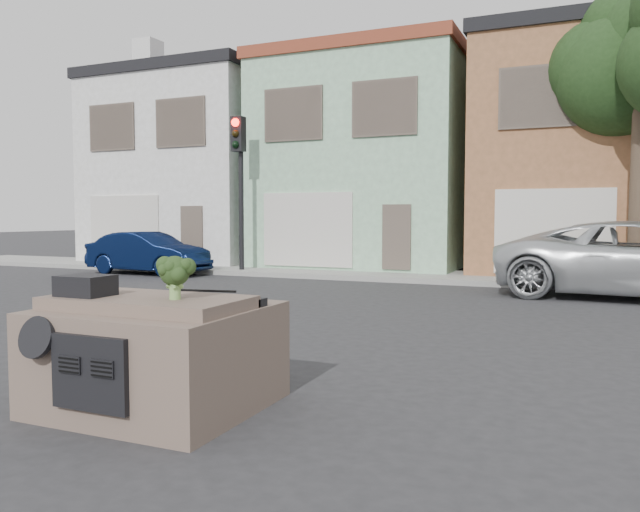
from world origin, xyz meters
The scene contains 11 objects.
ground_plane centered at (0.00, 0.00, 0.00)m, with size 120.00×120.00×0.00m, color #303033.
sidewalk centered at (0.00, 10.50, 0.07)m, with size 40.00×3.00×0.15m, color gray.
townhouse_white centered at (-11.00, 14.50, 3.77)m, with size 7.20×8.20×7.55m, color white.
townhouse_mint centered at (-3.50, 14.50, 3.77)m, with size 7.20×8.20×7.55m, color #A0D0A9.
townhouse_tan centered at (4.00, 14.50, 3.77)m, with size 7.20×8.20×7.55m, color #9B643F.
navy_sedan centered at (-9.31, 8.40, 0.00)m, with size 1.46×4.17×1.38m, color #071335.
traffic_signal centered at (-6.50, 9.50, 2.55)m, with size 0.40×0.40×5.10m, color black.
car_dashboard centered at (0.00, -3.00, 0.56)m, with size 2.00×1.80×1.12m, color #6E5A4E.
instrument_hump centered at (-0.58, -3.35, 1.22)m, with size 0.48×0.38×0.20m, color black.
wiper_arm centered at (0.28, -2.62, 1.13)m, with size 0.70×0.03×0.02m, color black.
broccoli centered at (0.37, -3.22, 1.33)m, with size 0.34×0.34×0.41m, color #1F3315.
Camera 1 is at (3.89, -7.95, 1.89)m, focal length 35.00 mm.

